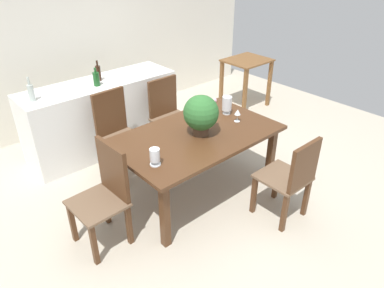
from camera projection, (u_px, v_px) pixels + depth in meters
ground_plane at (202, 194)px, 4.01m from camera, size 7.04×7.04×0.00m
back_wall at (77, 35)px, 5.05m from camera, size 6.40×0.10×2.60m
dining_table at (196, 141)px, 3.75m from camera, size 1.71×1.04×0.73m
chair_near_right at (292, 176)px, 3.43m from camera, size 0.44×0.45×0.91m
chair_far_left at (117, 129)px, 4.20m from camera, size 0.47×0.49×0.99m
chair_far_right at (169, 112)px, 4.65m from camera, size 0.48×0.48×0.96m
chair_head_end at (106, 191)px, 3.19m from camera, size 0.45×0.48×0.97m
flower_centerpiece at (201, 114)px, 3.58m from camera, size 0.36×0.36×0.42m
crystal_vase_left at (155, 156)px, 3.15m from camera, size 0.10×0.10×0.16m
crystal_vase_center_near at (227, 104)px, 4.06m from camera, size 0.11×0.11×0.21m
wine_glass at (238, 113)px, 3.90m from camera, size 0.07×0.07×0.14m
kitchen_counter at (103, 116)px, 4.70m from camera, size 1.97×0.60×0.93m
wine_bottle_tall at (98, 73)px, 4.47m from camera, size 0.06×0.06×0.26m
wine_bottle_clear at (31, 92)px, 3.91m from camera, size 0.06×0.06×0.27m
wine_bottle_green at (96, 79)px, 4.32m from camera, size 0.08×0.08×0.22m
side_table at (246, 71)px, 5.83m from camera, size 0.69×0.59×0.79m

